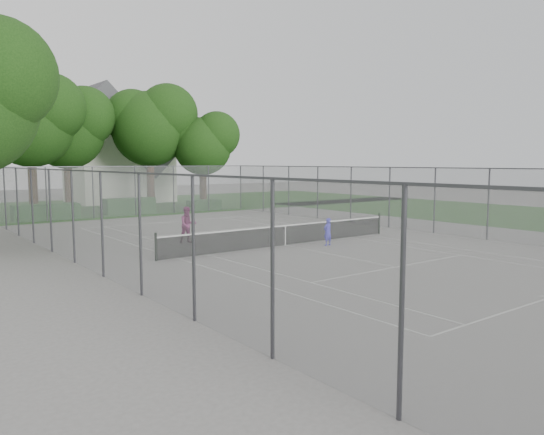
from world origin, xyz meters
TOP-DOWN VIEW (x-y plane):
  - ground at (0.00, 0.00)m, footprint 120.00×120.00m
  - grass_far at (0.00, 26.00)m, footprint 60.00×20.00m
  - grass_right at (22.00, 0.00)m, footprint 16.00×40.00m
  - court_markings at (0.00, 0.00)m, footprint 11.03×23.83m
  - tennis_net at (0.00, 0.00)m, footprint 12.87×0.10m
  - perimeter_fence at (0.00, 0.00)m, footprint 18.08×34.08m
  - tree_far_left at (-5.34, 22.76)m, footprint 7.10×6.48m
  - tree_far_midleft at (-2.28, 24.53)m, footprint 6.77×6.18m
  - tree_far_midright at (3.95, 22.82)m, footprint 7.14×6.52m
  - tree_far_right at (7.65, 20.53)m, footprint 5.59×5.11m
  - hedge_left at (-5.77, 18.16)m, footprint 4.13×1.24m
  - hedge_mid at (0.17, 18.49)m, footprint 3.69×1.06m
  - hedge_right at (6.14, 17.99)m, footprint 2.68×0.98m
  - house at (4.09, 30.39)m, footprint 8.74×6.77m
  - girl_player at (1.52, -1.20)m, footprint 0.48×0.33m
  - woman_player at (-3.19, 3.36)m, footprint 0.91×0.75m

SIDE VIEW (x-z plane):
  - ground at x=0.00m, z-range 0.00..0.00m
  - grass_far at x=0.00m, z-range 0.00..0.00m
  - grass_right at x=22.00m, z-range 0.00..0.00m
  - court_markings at x=0.00m, z-range 0.00..0.01m
  - hedge_right at x=6.14m, z-range 0.00..0.80m
  - tennis_net at x=0.00m, z-range -0.04..1.06m
  - hedge_left at x=-5.77m, z-range 0.00..1.03m
  - hedge_mid at x=0.17m, z-range 0.00..1.16m
  - girl_player at x=1.52m, z-range 0.00..1.26m
  - woman_player at x=-3.19m, z-range 0.00..1.72m
  - perimeter_fence at x=0.00m, z-range 0.05..3.57m
  - house at x=4.09m, z-range -1.06..9.81m
  - tree_far_right at x=7.65m, z-range 1.50..9.54m
  - tree_far_midleft at x=-2.28m, z-range 1.82..11.55m
  - tree_far_left at x=-5.34m, z-range 1.91..12.12m
  - tree_far_midright at x=3.95m, z-range 1.92..12.19m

